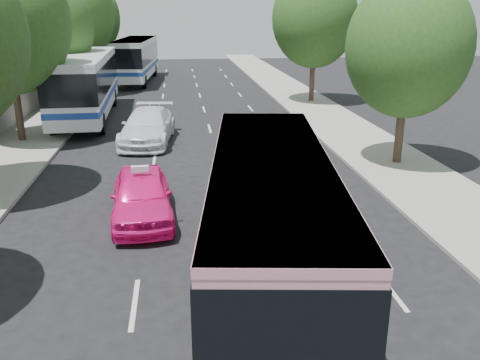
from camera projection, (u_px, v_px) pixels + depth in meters
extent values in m
plane|color=black|center=(211.00, 259.00, 13.77)|extent=(120.00, 120.00, 0.00)
cube|color=#9E998E|center=(53.00, 118.00, 31.59)|extent=(4.00, 90.00, 0.15)
cube|color=#9E998E|center=(319.00, 111.00, 33.56)|extent=(4.00, 90.00, 0.12)
cube|color=#9E998E|center=(21.00, 105.00, 31.12)|extent=(0.30, 90.00, 1.50)
cylinder|color=#38281E|center=(18.00, 105.00, 25.34)|extent=(0.36, 0.36, 3.80)
ellipsoid|color=#284B1A|center=(6.00, 22.00, 24.07)|extent=(6.00, 6.00, 6.90)
cylinder|color=#38281E|center=(56.00, 86.00, 32.93)|extent=(0.36, 0.36, 3.50)
ellipsoid|color=#284B1A|center=(49.00, 27.00, 31.76)|extent=(5.52, 5.52, 6.35)
sphere|color=#284B1A|center=(52.00, 8.00, 31.18)|extent=(3.59, 3.59, 3.59)
cylinder|color=#38281E|center=(79.00, 69.00, 40.40)|extent=(0.36, 0.36, 3.99)
ellipsoid|color=#284B1A|center=(73.00, 13.00, 39.06)|extent=(6.30, 6.30, 7.24)
cylinder|color=#38281E|center=(92.00, 61.00, 47.94)|extent=(0.36, 0.36, 3.72)
ellipsoid|color=#284B1A|center=(88.00, 18.00, 46.70)|extent=(5.88, 5.88, 6.76)
sphere|color=#284B1A|center=(90.00, 4.00, 46.09)|extent=(3.82, 3.82, 3.82)
cylinder|color=#38281E|center=(400.00, 128.00, 21.79)|extent=(0.36, 0.36, 3.23)
ellipsoid|color=#284B1A|center=(408.00, 46.00, 20.71)|extent=(5.10, 5.10, 5.87)
sphere|color=#284B1A|center=(424.00, 20.00, 20.15)|extent=(3.32, 3.31, 3.31)
cylinder|color=#38281E|center=(312.00, 76.00, 36.79)|extent=(0.36, 0.36, 3.80)
ellipsoid|color=#284B1A|center=(315.00, 18.00, 35.52)|extent=(6.00, 6.00, 6.90)
sphere|color=#284B1A|center=(322.00, 0.00, 34.90)|extent=(3.90, 3.90, 3.90)
cube|color=pink|center=(270.00, 215.00, 11.79)|extent=(3.88, 10.53, 2.75)
cube|color=#9E7A59|center=(270.00, 227.00, 11.89)|extent=(3.92, 10.55, 0.36)
cube|color=black|center=(271.00, 194.00, 11.63)|extent=(3.93, 10.56, 1.13)
cube|color=pink|center=(271.00, 161.00, 11.37)|extent=(3.90, 10.55, 0.16)
cylinder|color=black|center=(226.00, 218.00, 15.16)|extent=(0.44, 1.10, 1.07)
cylinder|color=black|center=(302.00, 218.00, 15.14)|extent=(0.44, 1.10, 1.07)
imported|color=#FB1587|center=(142.00, 195.00, 16.22)|extent=(2.22, 4.82, 1.60)
imported|color=white|center=(148.00, 126.00, 25.66)|extent=(2.94, 5.99, 1.68)
cube|color=silver|center=(85.00, 82.00, 30.96)|extent=(3.27, 13.15, 3.32)
cube|color=black|center=(85.00, 75.00, 30.83)|extent=(3.32, 13.18, 1.63)
cube|color=navy|center=(87.00, 96.00, 31.22)|extent=(3.31, 13.17, 0.33)
cube|color=silver|center=(83.00, 55.00, 30.45)|extent=(3.29, 13.17, 0.15)
cylinder|color=black|center=(77.00, 99.00, 35.17)|extent=(0.39, 1.21, 1.20)
cylinder|color=black|center=(113.00, 98.00, 35.54)|extent=(0.39, 1.21, 1.20)
cylinder|color=black|center=(54.00, 125.00, 27.02)|extent=(0.39, 1.21, 1.20)
cylinder|color=black|center=(101.00, 124.00, 27.39)|extent=(0.39, 1.21, 1.20)
cube|color=silver|center=(136.00, 57.00, 47.37)|extent=(3.59, 13.18, 3.31)
cube|color=black|center=(135.00, 53.00, 47.24)|extent=(3.64, 13.21, 1.63)
cube|color=navy|center=(136.00, 66.00, 47.63)|extent=(3.63, 13.20, 0.33)
cube|color=silver|center=(135.00, 40.00, 46.87)|extent=(3.61, 13.20, 0.15)
cylinder|color=black|center=(130.00, 70.00, 51.73)|extent=(0.42, 1.21, 1.19)
cylinder|color=black|center=(155.00, 70.00, 51.86)|extent=(0.42, 1.21, 1.19)
cylinder|color=black|center=(115.00, 82.00, 43.51)|extent=(0.42, 1.21, 1.19)
cylinder|color=black|center=(144.00, 82.00, 43.64)|extent=(0.42, 1.21, 1.19)
cube|color=silver|center=(140.00, 169.00, 15.94)|extent=(0.56, 0.22, 0.18)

